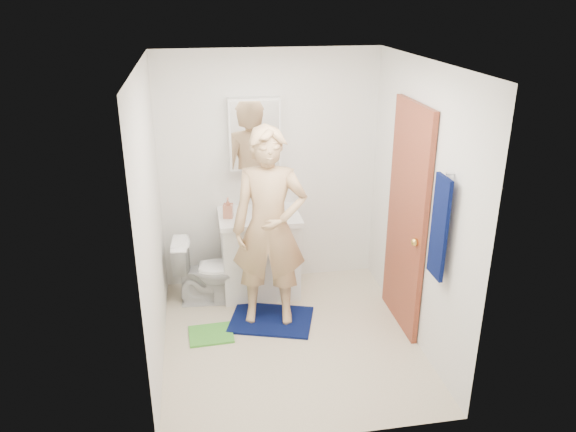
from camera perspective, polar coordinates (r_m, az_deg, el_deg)
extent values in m
cube|color=beige|center=(5.13, 0.19, -12.51)|extent=(2.20, 2.40, 0.02)
cube|color=white|center=(4.25, 0.23, 15.47)|extent=(2.20, 2.40, 0.02)
cube|color=white|center=(5.68, -1.90, 4.64)|extent=(2.20, 0.02, 2.40)
cube|color=white|center=(3.48, 3.66, -7.19)|extent=(2.20, 0.02, 2.40)
cube|color=white|center=(4.51, -13.83, -0.74)|extent=(0.02, 2.40, 2.40)
cube|color=white|center=(4.85, 13.23, 0.97)|extent=(0.02, 2.40, 2.40)
cube|color=white|center=(5.68, -2.89, -4.05)|extent=(0.75, 0.55, 0.80)
cube|color=white|center=(5.51, -2.97, -0.08)|extent=(0.79, 0.59, 0.05)
cylinder|color=white|center=(5.50, -2.98, 0.07)|extent=(0.40, 0.40, 0.03)
cylinder|color=silver|center=(5.65, -3.21, 1.40)|extent=(0.03, 0.03, 0.12)
cube|color=white|center=(5.49, -3.42, 8.33)|extent=(0.50, 0.12, 0.70)
cube|color=white|center=(5.43, -3.34, 8.17)|extent=(0.46, 0.01, 0.66)
cube|color=#A74A2E|center=(5.03, 11.95, -0.31)|extent=(0.05, 0.80, 2.05)
sphere|color=gold|center=(4.77, 12.79, -2.62)|extent=(0.07, 0.07, 0.07)
cube|color=#071145|center=(4.32, 15.13, -1.16)|extent=(0.03, 0.24, 0.80)
cylinder|color=silver|center=(4.20, 16.19, 4.16)|extent=(0.06, 0.02, 0.02)
imported|color=white|center=(5.58, -8.13, -5.53)|extent=(0.68, 0.42, 0.67)
cube|color=#071145|center=(5.37, -1.71, -10.50)|extent=(0.88, 0.73, 0.02)
cube|color=green|center=(5.21, -7.83, -11.83)|extent=(0.40, 0.35, 0.02)
imported|color=#BC7358|center=(5.41, -6.11, 0.84)|extent=(0.11, 0.11, 0.20)
imported|color=#754395|center=(5.57, -1.28, 1.02)|extent=(0.15, 0.15, 0.10)
imported|color=tan|center=(4.96, -1.89, -1.26)|extent=(0.73, 0.55, 1.83)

